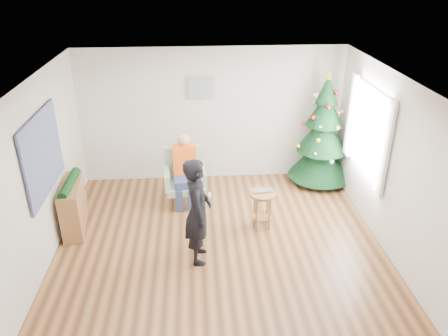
{
  "coord_description": "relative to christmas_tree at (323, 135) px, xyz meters",
  "views": [
    {
      "loc": [
        -0.32,
        -5.43,
        4.04
      ],
      "look_at": [
        0.1,
        0.6,
        1.1
      ],
      "focal_mm": 35.0,
      "sensor_mm": 36.0,
      "label": 1
    }
  ],
  "objects": [
    {
      "name": "armchair",
      "position": [
        -2.63,
        -0.61,
        -0.62
      ],
      "size": [
        0.77,
        0.71,
        0.98
      ],
      "rotation": [
        0.0,
        0.0,
        0.09
      ],
      "color": "#91AC8B",
      "rests_on": "floor"
    },
    {
      "name": "wall_front",
      "position": [
        -2.1,
        -4.65,
        0.31
      ],
      "size": [
        5.0,
        0.0,
        5.0
      ],
      "primitive_type": "plane",
      "rotation": [
        -1.57,
        0.0,
        0.0
      ],
      "color": "silver",
      "rests_on": "floor"
    },
    {
      "name": "wall_back",
      "position": [
        -2.1,
        0.35,
        0.31
      ],
      "size": [
        5.0,
        0.0,
        5.0
      ],
      "primitive_type": "plane",
      "rotation": [
        1.57,
        0.0,
        0.0
      ],
      "color": "silver",
      "rests_on": "floor"
    },
    {
      "name": "seated_person",
      "position": [
        -2.63,
        -0.66,
        -0.33
      ],
      "size": [
        0.42,
        0.6,
        1.29
      ],
      "rotation": [
        0.0,
        0.0,
        0.09
      ],
      "color": "navy",
      "rests_on": "armchair"
    },
    {
      "name": "tapestry",
      "position": [
        -4.56,
        -1.85,
        0.56
      ],
      "size": [
        0.03,
        1.5,
        1.15
      ],
      "primitive_type": "cube",
      "color": "black",
      "rests_on": "wall_left"
    },
    {
      "name": "wall_left",
      "position": [
        -4.6,
        -2.15,
        0.31
      ],
      "size": [
        0.0,
        5.0,
        5.0
      ],
      "primitive_type": "plane",
      "rotation": [
        1.57,
        0.0,
        1.57
      ],
      "color": "silver",
      "rests_on": "floor"
    },
    {
      "name": "floor",
      "position": [
        -2.1,
        -2.15,
        -0.99
      ],
      "size": [
        5.0,
        5.0,
        0.0
      ],
      "primitive_type": "plane",
      "color": "brown",
      "rests_on": "ground"
    },
    {
      "name": "framed_picture",
      "position": [
        -2.3,
        0.31,
        0.86
      ],
      "size": [
        0.52,
        0.05,
        0.42
      ],
      "color": "tan",
      "rests_on": "wall_back"
    },
    {
      "name": "curtains",
      "position": [
        0.34,
        -1.15,
        0.51
      ],
      "size": [
        0.05,
        1.75,
        1.5
      ],
      "color": "white",
      "rests_on": "wall_right"
    },
    {
      "name": "game_controller",
      "position": [
        -2.25,
        -2.35,
        0.09
      ],
      "size": [
        0.04,
        0.13,
        0.04
      ],
      "primitive_type": "cube",
      "rotation": [
        0.0,
        0.0,
        0.01
      ],
      "color": "white",
      "rests_on": "standing_man"
    },
    {
      "name": "ceiling",
      "position": [
        -2.1,
        -2.15,
        1.61
      ],
      "size": [
        5.0,
        5.0,
        0.0
      ],
      "primitive_type": "plane",
      "rotation": [
        3.14,
        0.0,
        0.0
      ],
      "color": "white",
      "rests_on": "wall_back"
    },
    {
      "name": "console",
      "position": [
        -4.43,
        -1.36,
        -0.59
      ],
      "size": [
        0.42,
        1.03,
        0.8
      ],
      "primitive_type": "cube",
      "rotation": [
        0.0,
        0.0,
        0.12
      ],
      "color": "brown",
      "rests_on": "floor"
    },
    {
      "name": "christmas_tree",
      "position": [
        0.0,
        0.0,
        0.0
      ],
      "size": [
        1.21,
        1.21,
        2.19
      ],
      "rotation": [
        0.0,
        0.0,
        -0.16
      ],
      "color": "#3F2816",
      "rests_on": "floor"
    },
    {
      "name": "window_panel",
      "position": [
        0.37,
        -1.15,
        0.51
      ],
      "size": [
        0.04,
        1.3,
        1.4
      ],
      "primitive_type": "cube",
      "color": "white",
      "rests_on": "wall_right"
    },
    {
      "name": "stool",
      "position": [
        -1.37,
        -1.55,
        -0.66
      ],
      "size": [
        0.43,
        0.43,
        0.64
      ],
      "rotation": [
        0.0,
        0.0,
        -0.24
      ],
      "color": "brown",
      "rests_on": "floor"
    },
    {
      "name": "standing_man",
      "position": [
        -2.42,
        -2.32,
        -0.18
      ],
      "size": [
        0.39,
        0.59,
        1.61
      ],
      "primitive_type": "imported",
      "rotation": [
        0.0,
        0.0,
        1.58
      ],
      "color": "black",
      "rests_on": "floor"
    },
    {
      "name": "garland",
      "position": [
        -4.43,
        -1.36,
        -0.17
      ],
      "size": [
        0.14,
        0.9,
        0.14
      ],
      "primitive_type": "cylinder",
      "rotation": [
        1.57,
        0.0,
        0.0
      ],
      "color": "black",
      "rests_on": "console"
    },
    {
      "name": "wall_right",
      "position": [
        0.4,
        -2.15,
        0.31
      ],
      "size": [
        0.0,
        5.0,
        5.0
      ],
      "primitive_type": "plane",
      "rotation": [
        1.57,
        0.0,
        -1.57
      ],
      "color": "silver",
      "rests_on": "floor"
    },
    {
      "name": "laptop",
      "position": [
        -1.37,
        -1.55,
        -0.33
      ],
      "size": [
        0.37,
        0.26,
        0.03
      ],
      "primitive_type": "imported",
      "rotation": [
        0.0,
        0.0,
        0.11
      ],
      "color": "silver",
      "rests_on": "stool"
    }
  ]
}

